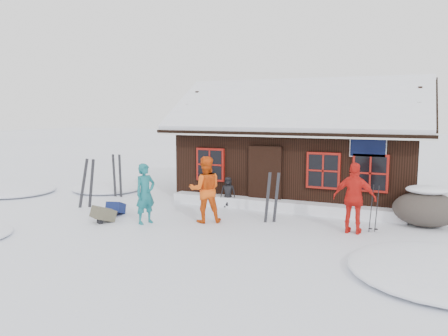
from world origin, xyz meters
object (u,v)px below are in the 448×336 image
(backpack_olive, at_px, (103,217))
(skier_teal, at_px, (145,194))
(skier_orange_left, at_px, (205,189))
(ski_pair_left, at_px, (87,184))
(backpack_blue, at_px, (116,210))
(boulder, at_px, (426,208))
(ski_poles, at_px, (374,209))
(skier_orange_right, at_px, (354,198))
(skier_crouched, at_px, (228,192))

(backpack_olive, bearing_deg, skier_teal, 45.92)
(skier_orange_left, height_order, ski_pair_left, skier_orange_left)
(skier_teal, height_order, backpack_blue, skier_teal)
(ski_pair_left, relative_size, backpack_olive, 2.79)
(boulder, height_order, ski_poles, ski_poles)
(boulder, distance_m, ski_poles, 1.74)
(ski_poles, xyz_separation_m, backpack_blue, (-7.45, -1.20, -0.46))
(boulder, bearing_deg, backpack_blue, -164.71)
(skier_orange_right, distance_m, ski_poles, 0.66)
(skier_crouched, xyz_separation_m, backpack_olive, (-2.48, -3.35, -0.34))
(skier_orange_right, bearing_deg, skier_crouched, -17.88)
(skier_orange_left, relative_size, skier_orange_right, 1.02)
(boulder, bearing_deg, backpack_olive, -159.19)
(skier_teal, distance_m, backpack_blue, 1.64)
(skier_teal, xyz_separation_m, ski_pair_left, (-2.94, 0.99, -0.06))
(ski_poles, distance_m, backpack_olive, 7.53)
(ski_poles, height_order, backpack_blue, ski_poles)
(ski_pair_left, height_order, backpack_blue, ski_pair_left)
(skier_orange_right, height_order, backpack_blue, skier_orange_right)
(backpack_olive, bearing_deg, ski_poles, 43.85)
(backpack_olive, bearing_deg, backpack_blue, 132.06)
(ski_pair_left, bearing_deg, backpack_olive, -53.30)
(skier_orange_right, xyz_separation_m, backpack_olive, (-6.77, -1.71, -0.77))
(backpack_olive, bearing_deg, skier_crouched, 81.54)
(boulder, distance_m, ski_pair_left, 10.42)
(skier_crouched, distance_m, backpack_olive, 4.19)
(boulder, height_order, backpack_olive, boulder)
(skier_orange_right, relative_size, backpack_olive, 3.08)
(skier_orange_left, xyz_separation_m, backpack_olive, (-2.69, -1.21, -0.79))
(ski_poles, bearing_deg, ski_pair_left, -175.67)
(ski_pair_left, bearing_deg, skier_crouched, 10.03)
(skier_crouched, height_order, backpack_blue, skier_crouched)
(ski_pair_left, distance_m, backpack_olive, 2.31)
(ski_poles, bearing_deg, boulder, 42.84)
(skier_orange_left, xyz_separation_m, ski_poles, (4.55, 0.84, -0.34))
(skier_teal, relative_size, ski_poles, 1.32)
(skier_teal, relative_size, skier_crouched, 1.70)
(skier_teal, bearing_deg, boulder, -47.30)
(skier_teal, xyz_separation_m, skier_orange_left, (1.49, 0.83, 0.09))
(skier_teal, relative_size, boulder, 0.98)
(boulder, bearing_deg, skier_orange_right, -138.70)
(skier_teal, height_order, skier_orange_left, skier_orange_left)
(skier_teal, relative_size, skier_orange_left, 0.90)
(skier_orange_left, bearing_deg, backpack_blue, -23.40)
(skier_orange_right, relative_size, ski_poles, 1.43)
(boulder, height_order, ski_pair_left, ski_pair_left)
(skier_orange_right, bearing_deg, backpack_blue, 10.14)
(skier_teal, bearing_deg, skier_orange_left, -39.54)
(skier_orange_right, distance_m, boulder, 2.35)
(skier_orange_left, distance_m, boulder, 6.18)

